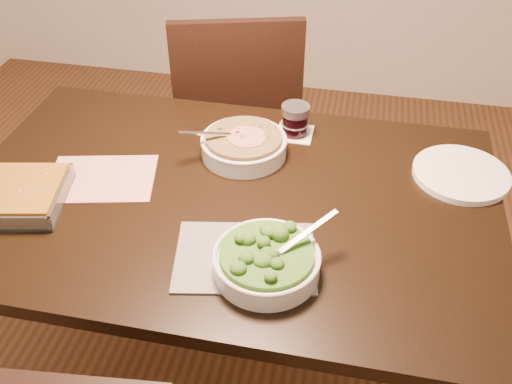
{
  "coord_description": "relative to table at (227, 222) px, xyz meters",
  "views": [
    {
      "loc": [
        0.31,
        -1.11,
        1.68
      ],
      "look_at": [
        0.09,
        -0.04,
        0.8
      ],
      "focal_mm": 40.0,
      "sensor_mm": 36.0,
      "label": 1
    }
  ],
  "objects": [
    {
      "name": "dinner_plate",
      "position": [
        0.6,
        0.2,
        0.1
      ],
      "size": [
        0.26,
        0.26,
        0.02
      ],
      "primitive_type": "cylinder",
      "color": "white",
      "rests_on": "table"
    },
    {
      "name": "baking_dish",
      "position": [
        -0.54,
        -0.15,
        0.12
      ],
      "size": [
        0.34,
        0.27,
        0.05
      ],
      "rotation": [
        0.0,
        0.0,
        0.2
      ],
      "color": "silver",
      "rests_on": "table"
    },
    {
      "name": "magazine_a",
      "position": [
        -0.34,
        -0.01,
        0.1
      ],
      "size": [
        0.32,
        0.26,
        0.01
      ],
      "primitive_type": "cube",
      "rotation": [
        0.0,
        0.0,
        0.23
      ],
      "color": "#BD3640",
      "rests_on": "table"
    },
    {
      "name": "ground",
      "position": [
        0.0,
        0.0,
        -0.65
      ],
      "size": [
        4.0,
        4.0,
        0.0
      ],
      "primitive_type": "plane",
      "color": "#3F2A12",
      "rests_on": "ground"
    },
    {
      "name": "broccoli_bowl",
      "position": [
        0.15,
        -0.25,
        0.13
      ],
      "size": [
        0.24,
        0.24,
        0.09
      ],
      "color": "silver",
      "rests_on": "table"
    },
    {
      "name": "chair_far",
      "position": [
        -0.14,
        0.73,
        -0.12
      ],
      "size": [
        0.56,
        0.56,
        0.96
      ],
      "rotation": [
        0.0,
        0.0,
        3.42
      ],
      "color": "black",
      "rests_on": "ground"
    },
    {
      "name": "table",
      "position": [
        0.0,
        0.0,
        0.0
      ],
      "size": [
        1.4,
        0.9,
        0.75
      ],
      "color": "black",
      "rests_on": "ground"
    },
    {
      "name": "magazine_b",
      "position": [
        0.1,
        -0.21,
        0.1
      ],
      "size": [
        0.35,
        0.28,
        0.01
      ],
      "primitive_type": "cube",
      "rotation": [
        0.0,
        0.0,
        0.19
      ],
      "color": "#2A2A32",
      "rests_on": "table"
    },
    {
      "name": "coaster",
      "position": [
        0.13,
        0.32,
        0.1
      ],
      "size": [
        0.11,
        0.11,
        0.0
      ],
      "primitive_type": "cube",
      "color": "white",
      "rests_on": "table"
    },
    {
      "name": "wine_tumbler",
      "position": [
        0.13,
        0.32,
        0.15
      ],
      "size": [
        0.08,
        0.08,
        0.09
      ],
      "color": "black",
      "rests_on": "coaster"
    },
    {
      "name": "stew_bowl",
      "position": [
        0.01,
        0.19,
        0.13
      ],
      "size": [
        0.25,
        0.24,
        0.09
      ],
      "color": "silver",
      "rests_on": "table"
    }
  ]
}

